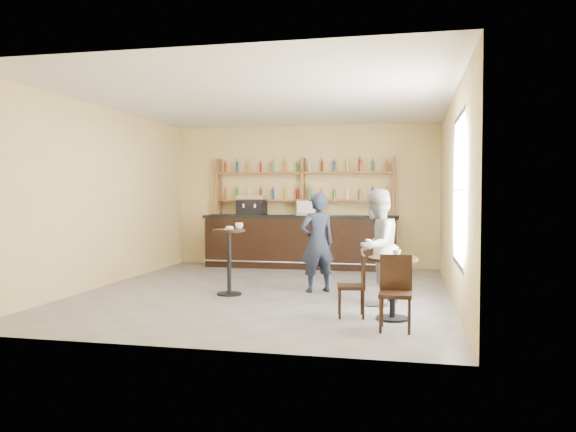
% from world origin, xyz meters
% --- Properties ---
extents(floor, '(7.00, 7.00, 0.00)m').
position_xyz_m(floor, '(0.00, 0.00, 0.00)').
color(floor, slate).
rests_on(floor, ground).
extents(ceiling, '(7.00, 7.00, 0.00)m').
position_xyz_m(ceiling, '(0.00, 0.00, 3.20)').
color(ceiling, white).
rests_on(ceiling, wall_back).
extents(wall_back, '(7.00, 0.00, 7.00)m').
position_xyz_m(wall_back, '(0.00, 3.50, 1.60)').
color(wall_back, '#D6BA79').
rests_on(wall_back, floor).
extents(wall_front, '(7.00, 0.00, 7.00)m').
position_xyz_m(wall_front, '(0.00, -3.50, 1.60)').
color(wall_front, '#D6BA79').
rests_on(wall_front, floor).
extents(wall_left, '(0.00, 7.00, 7.00)m').
position_xyz_m(wall_left, '(-3.00, 0.00, 1.60)').
color(wall_left, '#D6BA79').
rests_on(wall_left, floor).
extents(wall_right, '(0.00, 7.00, 7.00)m').
position_xyz_m(wall_right, '(3.00, 0.00, 1.60)').
color(wall_right, '#D6BA79').
rests_on(wall_right, floor).
extents(window_pane, '(0.00, 2.00, 2.00)m').
position_xyz_m(window_pane, '(2.99, -1.20, 1.70)').
color(window_pane, white).
rests_on(window_pane, wall_right).
extents(window_frame, '(0.04, 1.70, 2.10)m').
position_xyz_m(window_frame, '(2.99, -1.20, 1.70)').
color(window_frame, black).
rests_on(window_frame, wall_right).
extents(shelf_unit, '(4.00, 0.26, 1.40)m').
position_xyz_m(shelf_unit, '(0.00, 3.37, 1.81)').
color(shelf_unit, brown).
rests_on(shelf_unit, wall_back).
extents(liquor_bottles, '(3.68, 0.10, 1.00)m').
position_xyz_m(liquor_bottles, '(0.00, 3.37, 1.98)').
color(liquor_bottles, '#8C5919').
rests_on(liquor_bottles, shelf_unit).
extents(bar_counter, '(4.32, 0.84, 1.17)m').
position_xyz_m(bar_counter, '(-0.03, 3.15, 0.58)').
color(bar_counter, black).
rests_on(bar_counter, floor).
extents(espresso_machine, '(0.64, 0.44, 0.44)m').
position_xyz_m(espresso_machine, '(-1.15, 3.15, 1.39)').
color(espresso_machine, black).
rests_on(espresso_machine, bar_counter).
extents(pastry_case, '(0.57, 0.47, 0.33)m').
position_xyz_m(pastry_case, '(0.20, 3.15, 1.33)').
color(pastry_case, silver).
rests_on(pastry_case, bar_counter).
extents(pedestal_table, '(0.54, 0.54, 1.07)m').
position_xyz_m(pedestal_table, '(-0.53, -0.37, 0.54)').
color(pedestal_table, black).
rests_on(pedestal_table, floor).
extents(napkin, '(0.21, 0.21, 0.00)m').
position_xyz_m(napkin, '(-0.53, -0.37, 1.08)').
color(napkin, white).
rests_on(napkin, pedestal_table).
extents(donut, '(0.14, 0.14, 0.04)m').
position_xyz_m(donut, '(-0.52, -0.38, 1.10)').
color(donut, '#C78849').
rests_on(donut, napkin).
extents(cup_pedestal, '(0.15, 0.15, 0.10)m').
position_xyz_m(cup_pedestal, '(-0.39, -0.27, 1.13)').
color(cup_pedestal, white).
rests_on(cup_pedestal, pedestal_table).
extents(man_main, '(0.73, 0.66, 1.67)m').
position_xyz_m(man_main, '(0.83, 0.19, 0.83)').
color(man_main, black).
rests_on(man_main, floor).
extents(cafe_table, '(0.69, 0.69, 0.82)m').
position_xyz_m(cafe_table, '(2.13, -1.65, 0.41)').
color(cafe_table, black).
rests_on(cafe_table, floor).
extents(cup_cafe, '(0.12, 0.12, 0.10)m').
position_xyz_m(cup_cafe, '(2.18, -1.65, 0.87)').
color(cup_cafe, white).
rests_on(cup_cafe, cafe_table).
extents(chair_west, '(0.41, 0.41, 0.84)m').
position_xyz_m(chair_west, '(1.58, -1.60, 0.42)').
color(chair_west, black).
rests_on(chair_west, floor).
extents(chair_south, '(0.40, 0.40, 0.91)m').
position_xyz_m(chair_south, '(2.18, -2.25, 0.45)').
color(chair_south, black).
rests_on(chair_south, floor).
extents(patron_second, '(0.92, 1.02, 1.72)m').
position_xyz_m(patron_second, '(1.87, -0.68, 0.86)').
color(patron_second, gray).
rests_on(patron_second, floor).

